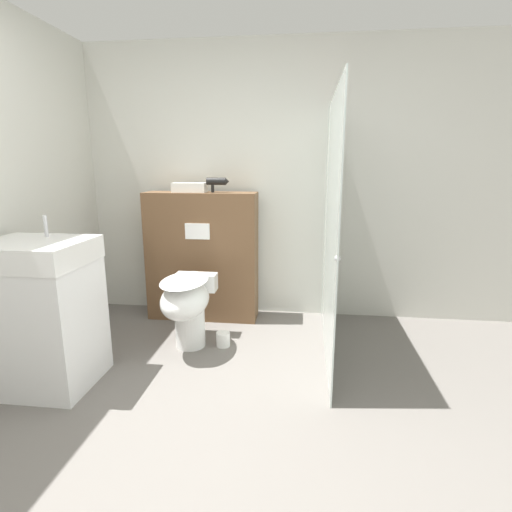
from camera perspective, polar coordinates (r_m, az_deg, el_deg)
ground_plane at (r=2.12m, az=-8.02°, el=-29.43°), size 12.00×12.00×0.00m
wall_back at (r=3.78m, az=0.28°, el=10.37°), size 8.00×0.06×2.50m
partition_panel at (r=3.73m, az=-7.67°, el=-0.06°), size 1.01×0.29×1.18m
shower_glass at (r=2.98m, az=10.54°, el=3.70°), size 0.04×1.56×1.91m
toilet at (r=3.15m, az=-9.78°, el=-6.64°), size 0.35×0.66×0.58m
sink_vanity at (r=2.94m, az=-28.33°, el=-7.31°), size 0.64×0.55×1.10m
hair_drier at (r=3.58m, az=-5.57°, el=10.51°), size 0.20×0.06×0.13m
folded_towel at (r=3.65m, az=-9.49°, el=9.64°), size 0.30×0.13×0.08m
spare_toilet_roll at (r=3.27m, az=-4.72°, el=-11.75°), size 0.11×0.11×0.12m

